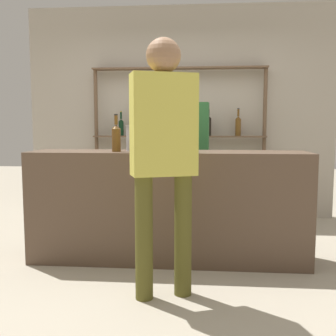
# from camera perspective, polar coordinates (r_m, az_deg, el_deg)

# --- Properties ---
(ground_plane) EXTENTS (16.00, 16.00, 0.00)m
(ground_plane) POSITION_cam_1_polar(r_m,az_deg,el_deg) (3.72, 0.00, -13.13)
(ground_plane) COLOR #B2A893
(bar_counter) EXTENTS (2.49, 0.52, 1.00)m
(bar_counter) POSITION_cam_1_polar(r_m,az_deg,el_deg) (3.58, 0.00, -5.57)
(bar_counter) COLOR brown
(bar_counter) RESTS_ON ground_plane
(back_wall) EXTENTS (4.09, 0.12, 2.80)m
(back_wall) POSITION_cam_1_polar(r_m,az_deg,el_deg) (5.37, 1.71, 7.98)
(back_wall) COLOR #B2A899
(back_wall) RESTS_ON ground_plane
(back_shelf) EXTENTS (2.26, 0.18, 1.98)m
(back_shelf) POSITION_cam_1_polar(r_m,az_deg,el_deg) (5.18, 1.70, 6.99)
(back_shelf) COLOR brown
(back_shelf) RESTS_ON ground_plane
(counter_bottle_0) EXTENTS (0.07, 0.07, 0.32)m
(counter_bottle_0) POSITION_cam_1_polar(r_m,az_deg,el_deg) (3.41, -1.44, 4.33)
(counter_bottle_0) COLOR brown
(counter_bottle_0) RESTS_ON bar_counter
(counter_bottle_1) EXTENTS (0.08, 0.08, 0.33)m
(counter_bottle_1) POSITION_cam_1_polar(r_m,az_deg,el_deg) (3.50, -7.52, 4.45)
(counter_bottle_1) COLOR brown
(counter_bottle_1) RESTS_ON bar_counter
(counter_bottle_2) EXTENTS (0.08, 0.08, 0.32)m
(counter_bottle_2) POSITION_cam_1_polar(r_m,az_deg,el_deg) (3.39, 2.37, 4.35)
(counter_bottle_2) COLOR black
(counter_bottle_2) RESTS_ON bar_counter
(wine_glass) EXTENTS (0.07, 0.07, 0.17)m
(wine_glass) POSITION_cam_1_polar(r_m,az_deg,el_deg) (3.66, 3.33, 4.52)
(wine_glass) COLOR silver
(wine_glass) RESTS_ON bar_counter
(ice_bucket) EXTENTS (0.24, 0.24, 0.23)m
(ice_bucket) POSITION_cam_1_polar(r_m,az_deg,el_deg) (3.57, -4.22, 4.34)
(ice_bucket) COLOR #B2B2B7
(ice_bucket) RESTS_ON bar_counter
(server_behind_counter) EXTENTS (0.49, 0.24, 1.69)m
(server_behind_counter) POSITION_cam_1_polar(r_m,az_deg,el_deg) (4.23, 2.66, 2.90)
(server_behind_counter) COLOR black
(server_behind_counter) RESTS_ON ground_plane
(customer_center) EXTENTS (0.49, 0.33, 1.82)m
(customer_center) POSITION_cam_1_polar(r_m,az_deg,el_deg) (2.73, -0.64, 3.10)
(customer_center) COLOR brown
(customer_center) RESTS_ON ground_plane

